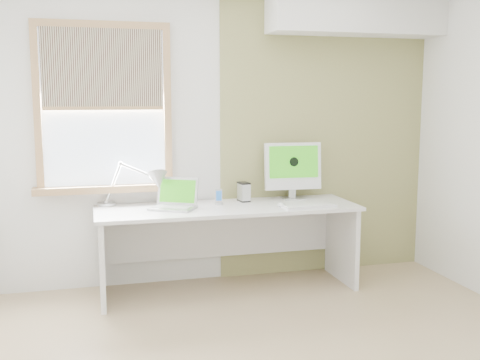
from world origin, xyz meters
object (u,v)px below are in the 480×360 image
object	(u,v)px
laptop	(175,201)
external_drive	(244,192)
imac	(293,167)
desk	(226,227)
desk_lamp	(148,183)

from	to	relation	value
laptop	external_drive	bearing A→B (deg)	13.91
imac	desk	bearing A→B (deg)	-166.40
desk_lamp	imac	size ratio (longest dim) A/B	1.19
desk_lamp	laptop	distance (m)	0.27
external_drive	desk	bearing A→B (deg)	-144.76
desk_lamp	external_drive	bearing A→B (deg)	2.27
desk	imac	bearing A→B (deg)	13.60
desk_lamp	external_drive	size ratio (longest dim) A/B	3.67
laptop	imac	xyz separation A→B (m)	(1.10, 0.18, 0.22)
desk	desk_lamp	bearing A→B (deg)	171.08
desk	desk_lamp	xyz separation A→B (m)	(-0.65, 0.10, 0.39)
desk	imac	world-z (taller)	imac
laptop	external_drive	xyz separation A→B (m)	(0.63, 0.16, 0.02)
desk_lamp	imac	distance (m)	1.31
laptop	imac	world-z (taller)	imac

